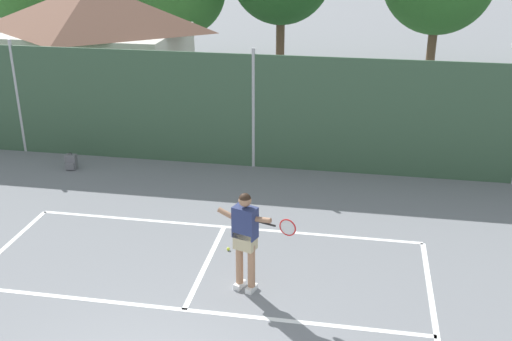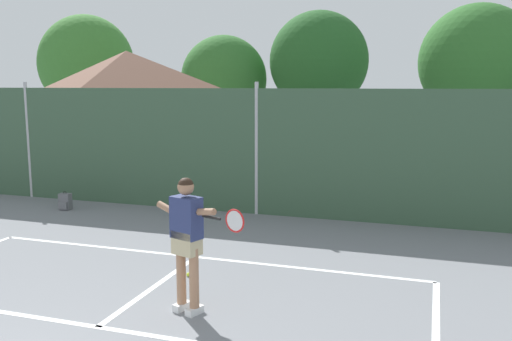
% 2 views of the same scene
% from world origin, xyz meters
% --- Properties ---
extents(chainlink_fence, '(26.09, 0.09, 3.12)m').
position_xyz_m(chainlink_fence, '(0.00, 9.00, 1.49)').
color(chainlink_fence, '#38563D').
rests_on(chainlink_fence, ground).
extents(clubhouse_building, '(5.88, 4.55, 4.16)m').
position_xyz_m(clubhouse_building, '(-6.04, 13.37, 2.16)').
color(clubhouse_building, beige).
rests_on(clubhouse_building, ground).
extents(treeline_backdrop, '(28.14, 4.19, 6.33)m').
position_xyz_m(treeline_backdrop, '(-0.75, 19.88, 3.85)').
color(treeline_backdrop, brown).
rests_on(treeline_backdrop, ground).
extents(tennis_player, '(1.41, 0.43, 1.85)m').
position_xyz_m(tennis_player, '(0.91, 3.27, 1.11)').
color(tennis_player, silver).
rests_on(tennis_player, ground).
extents(tennis_ball, '(0.07, 0.07, 0.07)m').
position_xyz_m(tennis_ball, '(0.30, 4.54, 0.03)').
color(tennis_ball, '#CCE033').
rests_on(tennis_ball, ground).
extents(backpack_grey, '(0.29, 0.26, 0.46)m').
position_xyz_m(backpack_grey, '(-4.63, 7.95, 0.19)').
color(backpack_grey, slate).
rests_on(backpack_grey, ground).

